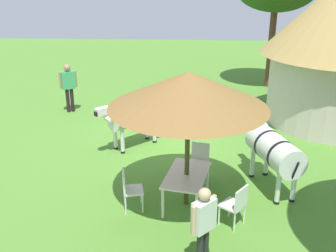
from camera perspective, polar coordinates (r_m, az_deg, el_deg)
ground_plane at (r=11.94m, az=-1.04°, el=-2.41°), size 36.00×36.00×0.00m
shade_umbrella at (r=7.95m, az=2.92°, el=5.17°), size 3.25×3.25×2.99m
patio_dining_table at (r=8.72m, az=2.68°, el=-7.33°), size 1.57×1.11×0.74m
patio_chair_west_end at (r=8.20m, az=9.69°, el=-10.80°), size 0.60×0.60×0.90m
patio_chair_near_hut at (r=9.86m, az=4.48°, el=-4.61°), size 0.51×0.53×0.90m
patio_chair_near_lawn at (r=8.65m, az=-5.57°, el=-8.70°), size 0.52×0.50×0.90m
guest_beside_umbrella at (r=6.86m, az=5.09°, el=-13.38°), size 0.44×0.44×1.58m
standing_watcher at (r=14.62m, az=-13.97°, el=5.87°), size 0.40×0.56×1.74m
striped_lounge_chair at (r=13.69m, az=-3.97°, el=1.94°), size 0.87×0.95×0.67m
zebra_nearest_camera at (r=9.51m, az=14.75°, el=-3.23°), size 2.27×1.16×1.52m
zebra_by_umbrella at (r=11.42m, az=-4.99°, el=1.51°), size 1.67×1.74×1.49m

